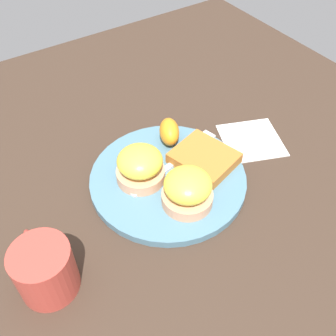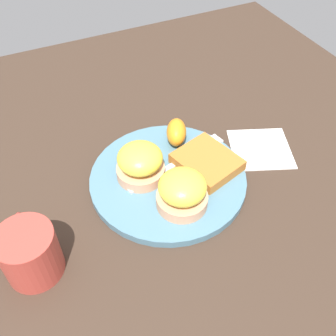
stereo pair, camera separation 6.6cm
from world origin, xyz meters
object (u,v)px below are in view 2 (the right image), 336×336
Objects in this scene: hashbrown_patty at (207,162)px; cup at (30,253)px; sandwich_benedict_left at (140,163)px; fork at (183,159)px; sandwich_benedict_right at (182,191)px; orange_wedge at (176,132)px.

hashbrown_patty is 0.32m from cup.
cup is (-0.06, 0.31, 0.02)m from hashbrown_patty.
sandwich_benedict_left is 0.09m from fork.
hashbrown_patty is 0.04m from fork.
sandwich_benedict_left is 1.00× the size of sandwich_benedict_right.
sandwich_benedict_right is 1.37× the size of orange_wedge.
sandwich_benedict_left is 0.76× the size of cup.
sandwich_benedict_right is (-0.08, -0.04, 0.00)m from sandwich_benedict_left.
cup is (-0.01, 0.24, -0.00)m from sandwich_benedict_right.
orange_wedge is at bearing -60.35° from sandwich_benedict_left.
sandwich_benedict_right is at bearing -88.35° from cup.
hashbrown_patty is 0.08m from orange_wedge.
sandwich_benedict_right is 0.40× the size of fork.
sandwich_benedict_right is 0.10m from hashbrown_patty.
hashbrown_patty is at bearing -133.26° from fork.
hashbrown_patty is at bearing -78.45° from cup.
sandwich_benedict_right is 0.10m from fork.
sandwich_benedict_right is 0.15m from orange_wedge.
fork is (0.09, -0.05, -0.03)m from sandwich_benedict_right.
sandwich_benedict_right is at bearing -157.36° from sandwich_benedict_left.
sandwich_benedict_right reaches higher than orange_wedge.
fork is at bearing 46.74° from hashbrown_patty.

